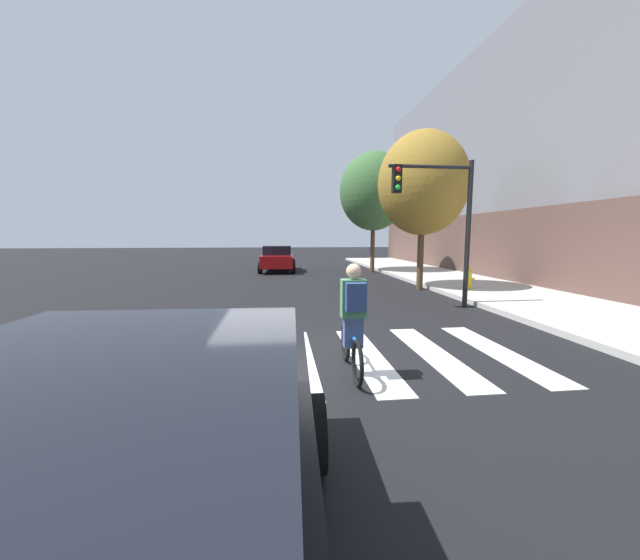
{
  "coord_description": "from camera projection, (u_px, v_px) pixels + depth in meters",
  "views": [
    {
      "loc": [
        -0.28,
        -5.86,
        2.09
      ],
      "look_at": [
        0.63,
        2.14,
        1.09
      ],
      "focal_mm": 20.03,
      "sensor_mm": 36.0,
      "label": 1
    }
  ],
  "objects": [
    {
      "name": "street_tree_near",
      "position": [
        423.0,
        184.0,
        13.43
      ],
      "size": [
        3.37,
        3.37,
        5.99
      ],
      "color": "#4C3823",
      "rests_on": "ground"
    },
    {
      "name": "corner_building",
      "position": [
        609.0,
        172.0,
        20.35
      ],
      "size": [
        17.73,
        25.44,
        11.55
      ],
      "color": "brown",
      "rests_on": "ground"
    },
    {
      "name": "fire_hydrant",
      "position": [
        469.0,
        279.0,
        13.09
      ],
      "size": [
        0.33,
        0.22,
        0.78
      ],
      "color": "gold",
      "rests_on": "sidewalk"
    },
    {
      "name": "sedan_near",
      "position": [
        109.0,
        528.0,
        1.56
      ],
      "size": [
        2.3,
        4.67,
        1.59
      ],
      "color": "black",
      "rests_on": "ground"
    },
    {
      "name": "ground_plane",
      "position": [
        297.0,
        359.0,
        6.07
      ],
      "size": [
        120.0,
        120.0,
        0.0
      ],
      "primitive_type": "plane",
      "color": "black"
    },
    {
      "name": "sedan_mid",
      "position": [
        278.0,
        258.0,
        21.11
      ],
      "size": [
        2.19,
        4.45,
        1.52
      ],
      "color": "maroon",
      "rests_on": "ground"
    },
    {
      "name": "street_tree_mid",
      "position": [
        374.0,
        192.0,
        20.0
      ],
      "size": [
        3.79,
        3.79,
        6.75
      ],
      "color": "#4C3823",
      "rests_on": "ground"
    },
    {
      "name": "cyclist",
      "position": [
        353.0,
        320.0,
        5.29
      ],
      "size": [
        0.37,
        1.71,
        1.69
      ],
      "color": "black",
      "rests_on": "ground"
    },
    {
      "name": "traffic_light_near",
      "position": [
        442.0,
        208.0,
        10.09
      ],
      "size": [
        2.47,
        0.28,
        4.2
      ],
      "color": "black",
      "rests_on": "ground"
    },
    {
      "name": "crosswalk_stripes",
      "position": [
        262.0,
        360.0,
        6.0
      ],
      "size": [
        8.99,
        3.33,
        0.01
      ],
      "color": "silver",
      "rests_on": "ground"
    }
  ]
}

